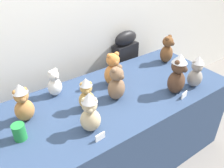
% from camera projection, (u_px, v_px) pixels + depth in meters
% --- Properties ---
extents(wall_back, '(7.00, 0.08, 2.60)m').
position_uv_depth(wall_back, '(66.00, 4.00, 1.99)').
color(wall_back, white).
rests_on(wall_back, ground_plane).
extents(display_table, '(1.99, 0.84, 0.73)m').
position_uv_depth(display_table, '(112.00, 131.00, 2.03)').
color(display_table, navy).
rests_on(display_table, ground_plane).
extents(instrument_case, '(0.29, 0.15, 0.98)m').
position_uv_depth(instrument_case, '(125.00, 73.00, 2.62)').
color(instrument_case, black).
rests_on(instrument_case, ground_plane).
extents(teddy_bear_mocha, '(0.17, 0.15, 0.28)m').
position_uv_depth(teddy_bear_mocha, '(117.00, 84.00, 1.76)').
color(teddy_bear_mocha, '#7F6047').
rests_on(teddy_bear_mocha, display_table).
extents(teddy_bear_sand, '(0.17, 0.16, 0.29)m').
position_uv_depth(teddy_bear_sand, '(90.00, 113.00, 1.46)').
color(teddy_bear_sand, '#CCB78E').
rests_on(teddy_bear_sand, display_table).
extents(teddy_bear_honey, '(0.15, 0.14, 0.26)m').
position_uv_depth(teddy_bear_honey, '(86.00, 94.00, 1.65)').
color(teddy_bear_honey, tan).
rests_on(teddy_bear_honey, display_table).
extents(teddy_bear_ginger, '(0.16, 0.14, 0.29)m').
position_uv_depth(teddy_bear_ginger, '(113.00, 70.00, 1.92)').
color(teddy_bear_ginger, '#D17F3D').
rests_on(teddy_bear_ginger, display_table).
extents(teddy_bear_cocoa, '(0.18, 0.16, 0.34)m').
position_uv_depth(teddy_bear_cocoa, '(178.00, 74.00, 1.81)').
color(teddy_bear_cocoa, '#4C3323').
rests_on(teddy_bear_cocoa, display_table).
extents(teddy_bear_chestnut, '(0.17, 0.16, 0.27)m').
position_uv_depth(teddy_bear_chestnut, '(167.00, 50.00, 2.27)').
color(teddy_bear_chestnut, brown).
rests_on(teddy_bear_chestnut, display_table).
extents(teddy_bear_snow, '(0.14, 0.13, 0.23)m').
position_uv_depth(teddy_bear_snow, '(54.00, 83.00, 1.81)').
color(teddy_bear_snow, white).
rests_on(teddy_bear_snow, display_table).
extents(teddy_bear_caramel, '(0.13, 0.12, 0.29)m').
position_uv_depth(teddy_bear_caramel, '(23.00, 103.00, 1.54)').
color(teddy_bear_caramel, '#B27A42').
rests_on(teddy_bear_caramel, display_table).
extents(teddy_bear_ash, '(0.15, 0.14, 0.27)m').
position_uv_depth(teddy_bear_ash, '(196.00, 72.00, 1.90)').
color(teddy_bear_ash, gray).
rests_on(teddy_bear_ash, display_table).
extents(party_cup_green, '(0.08, 0.08, 0.11)m').
position_uv_depth(party_cup_green, '(19.00, 132.00, 1.44)').
color(party_cup_green, '#238C3D').
rests_on(party_cup_green, display_table).
extents(name_card_front_left, '(0.07, 0.02, 0.05)m').
position_uv_depth(name_card_front_left, '(184.00, 95.00, 1.82)').
color(name_card_front_left, white).
rests_on(name_card_front_left, display_table).
extents(name_card_front_middle, '(0.07, 0.01, 0.05)m').
position_uv_depth(name_card_front_middle, '(100.00, 137.00, 1.45)').
color(name_card_front_middle, white).
rests_on(name_card_front_middle, display_table).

